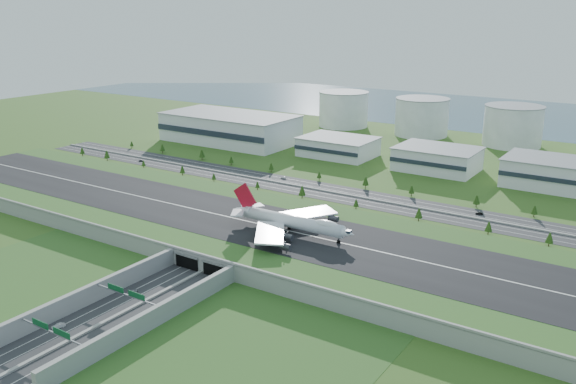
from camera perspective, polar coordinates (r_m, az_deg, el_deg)
The scene contains 23 objects.
ground at distance 323.57m, azimuth -2.26°, elevation -4.48°, with size 1200.00×1200.00×0.00m, color #3D5C1C.
airfield_deck at distance 322.03m, azimuth -2.28°, elevation -3.80°, with size 520.00×100.00×9.20m.
underpass_road at distance 255.19m, azimuth -15.56°, elevation -10.38°, with size 38.80×120.40×8.00m.
sign_gantry_near at distance 256.17m, azimuth -14.89°, elevation -9.33°, with size 38.70×0.70×9.80m.
sign_gantry_far at distance 237.43m, azimuth -21.26°, elevation -12.16°, with size 38.70×0.70×9.80m.
north_expressway at distance 400.26m, azimuth 5.66°, elevation -0.33°, with size 560.00×36.00×0.12m, color #28282B.
tree_row at distance 395.50m, azimuth 6.51°, elevation 0.12°, with size 497.58×48.68×8.39m.
hangar_west at distance 561.70m, azimuth -5.46°, elevation 5.96°, with size 120.00×60.00×25.00m, color silver.
hangar_mid_a at distance 506.79m, azimuth 4.71°, elevation 4.22°, with size 58.00×42.00×15.00m, color silver.
hangar_mid_b at distance 472.96m, azimuth 13.79°, elevation 3.00°, with size 58.00×42.00×17.00m, color silver.
hangar_mid_c at distance 453.53m, azimuth 23.31°, elevation 1.65°, with size 58.00×42.00×19.00m, color silver.
fuel_tank_a at distance 636.73m, azimuth 5.21°, elevation 7.70°, with size 50.00×50.00×35.00m, color silver.
fuel_tank_b at distance 601.91m, azimuth 12.40°, elevation 6.86°, with size 50.00×50.00×35.00m, color silver.
fuel_tank_c at distance 577.60m, azimuth 20.30°, elevation 5.80°, with size 50.00×50.00×35.00m, color silver.
bay_water at distance 755.01m, azimuth 19.57°, elevation 6.89°, with size 1200.00×260.00×0.06m, color #395A6E.
boeing_747 at distance 307.95m, azimuth 0.34°, elevation -2.76°, with size 71.64×67.73×22.15m.
car_0 at distance 272.94m, azimuth -14.36°, elevation -9.03°, with size 1.76×4.37×1.49m, color #AAAAAE.
car_1 at distance 254.09m, azimuth -20.69°, elevation -11.64°, with size 1.74×5.00×1.65m, color silver.
car_2 at distance 269.00m, azimuth -8.44°, elevation -9.04°, with size 2.72×5.89×1.64m, color #120E47.
car_3 at distance 227.35m, azimuth -21.91°, elevation -15.36°, with size 2.13×5.23×1.52m, color #B11013.
car_4 at distance 500.92m, azimuth -13.58°, elevation 2.87°, with size 1.66×4.12×1.40m, color #515155.
car_5 at distance 378.82m, azimuth 17.46°, elevation -1.92°, with size 1.49×4.28×1.41m, color black.
car_7 at distance 437.51m, azimuth -0.43°, elevation 1.34°, with size 1.84×4.53×1.32m, color white.
Camera 1 is at (176.18, -244.74, 117.30)m, focal length 38.00 mm.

